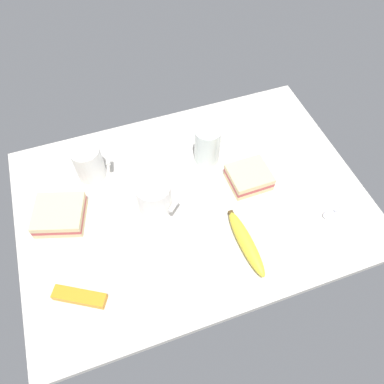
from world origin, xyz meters
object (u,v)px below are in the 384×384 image
object	(u,v)px
sandwich_main	(249,178)
banana	(246,242)
snack_bar	(80,297)
coffee_mug_milky	(154,196)
sandwich_side	(60,215)
paper_napkin	(268,142)
glass_of_milk	(207,146)
coffee_mug_black	(89,163)
spoon	(335,211)

from	to	relation	value
sandwich_main	banana	xyz separation A→B (cm)	(8.47, 16.97, -0.50)
snack_bar	coffee_mug_milky	bearing A→B (deg)	-111.23
sandwich_side	paper_napkin	world-z (taller)	sandwich_side
sandwich_side	paper_napkin	xyz separation A→B (cm)	(-61.11, -6.33, -2.05)
snack_bar	sandwich_main	bearing A→B (deg)	-131.03
glass_of_milk	paper_napkin	size ratio (longest dim) A/B	0.86
coffee_mug_black	glass_of_milk	world-z (taller)	glass_of_milk
banana	coffee_mug_milky	bearing A→B (deg)	-46.73
paper_napkin	glass_of_milk	bearing A→B (deg)	-0.89
coffee_mug_black	sandwich_side	world-z (taller)	coffee_mug_black
glass_of_milk	sandwich_side	bearing A→B (deg)	9.01
snack_bar	paper_napkin	distance (cm)	66.50
coffee_mug_milky	banana	world-z (taller)	coffee_mug_milky
sandwich_main	spoon	size ratio (longest dim) A/B	0.92
coffee_mug_black	glass_of_milk	bearing A→B (deg)	171.06
coffee_mug_milky	snack_bar	distance (cm)	29.26
sandwich_side	paper_napkin	bearing A→B (deg)	-174.08
paper_napkin	snack_bar	bearing A→B (deg)	25.18
sandwich_side	banana	world-z (taller)	sandwich_side
coffee_mug_milky	spoon	size ratio (longest dim) A/B	0.91
sandwich_main	paper_napkin	bearing A→B (deg)	-135.08
snack_bar	paper_napkin	xyz separation A→B (cm)	(-60.17, -28.29, -0.85)
coffee_mug_milky	sandwich_side	distance (cm)	24.00
coffee_mug_milky	paper_napkin	world-z (taller)	coffee_mug_milky
banana	snack_bar	bearing A→B (deg)	-0.41
sandwich_side	glass_of_milk	xyz separation A→B (cm)	(-41.84, -6.63, 2.88)
coffee_mug_milky	sandwich_main	world-z (taller)	coffee_mug_milky
glass_of_milk	paper_napkin	xyz separation A→B (cm)	(-19.27, 0.30, -4.93)
banana	paper_napkin	xyz separation A→B (cm)	(-20.12, -28.57, -1.55)
coffee_mug_black	glass_of_milk	size ratio (longest dim) A/B	0.89
coffee_mug_black	sandwich_side	size ratio (longest dim) A/B	0.69
sandwich_side	coffee_mug_milky	bearing A→B (deg)	170.96
spoon	paper_napkin	size ratio (longest dim) A/B	0.89
sandwich_side	spoon	world-z (taller)	sandwich_side
glass_of_milk	paper_napkin	world-z (taller)	glass_of_milk
banana	coffee_mug_black	bearing A→B (deg)	-47.61
spoon	coffee_mug_black	bearing A→B (deg)	-29.96
sandwich_main	snack_bar	xyz separation A→B (cm)	(48.53, 16.68, -1.20)
sandwich_side	snack_bar	bearing A→B (deg)	92.45
spoon	snack_bar	xyz separation A→B (cm)	(65.83, 0.91, 0.62)
paper_napkin	coffee_mug_black	bearing A→B (deg)	-5.92
sandwich_side	banana	bearing A→B (deg)	151.52
paper_napkin	banana	bearing A→B (deg)	54.86
banana	spoon	xyz separation A→B (cm)	(-25.77, -1.20, -1.32)
sandwich_side	spoon	bearing A→B (deg)	162.51
coffee_mug_milky	banana	bearing A→B (deg)	133.27
glass_of_milk	banana	bearing A→B (deg)	88.33
coffee_mug_black	snack_bar	distance (cm)	35.06
spoon	snack_bar	bearing A→B (deg)	0.80
banana	snack_bar	xyz separation A→B (cm)	(40.06, -0.28, -0.70)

